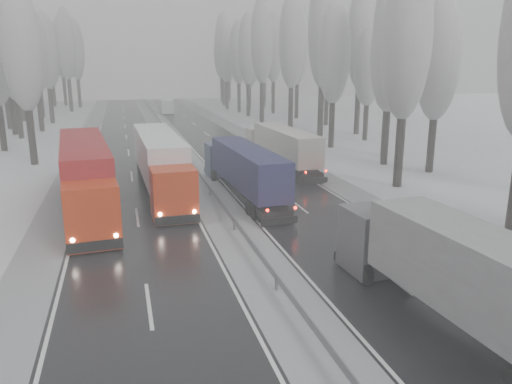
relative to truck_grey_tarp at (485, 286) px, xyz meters
name	(u,v)px	position (x,y,z in m)	size (l,w,h in m)	color
carriageway_right	(271,185)	(0.11, 23.98, -2.26)	(7.50, 200.00, 0.03)	black
carriageway_left	(134,194)	(-10.39, 23.98, -2.26)	(7.50, 200.00, 0.03)	black
median_slush	(205,189)	(-5.14, 23.98, -2.26)	(3.00, 200.00, 0.04)	#A0A3A8
shoulder_right	(330,181)	(5.06, 23.98, -2.26)	(2.40, 200.00, 0.04)	#A0A3A8
shoulder_left	(62,198)	(-15.34, 23.98, -2.26)	(2.40, 200.00, 0.04)	#A0A3A8
median_guardrail	(205,182)	(-5.14, 23.97, -1.68)	(0.12, 200.00, 0.76)	slate
tree_18	(407,43)	(9.36, 21.02, 8.42)	(3.60, 3.60, 16.58)	black
tree_19	(439,61)	(14.88, 25.02, 7.14)	(3.60, 3.60, 14.57)	black
tree_20	(391,53)	(12.75, 29.15, 7.87)	(3.60, 3.60, 15.71)	black
tree_21	(391,34)	(14.98, 33.15, 9.72)	(3.60, 3.60, 18.62)	black
tree_22	(334,54)	(11.88, 39.58, 7.96)	(3.60, 3.60, 15.86)	black
tree_23	(369,67)	(18.16, 43.58, 6.49)	(3.60, 3.60, 13.55)	black
tree_24	(323,29)	(12.75, 45.00, 10.91)	(3.60, 3.60, 20.49)	black
tree_25	(361,37)	(19.67, 49.00, 10.24)	(3.60, 3.60, 19.44)	black
tree_26	(292,42)	(12.42, 55.25, 9.82)	(3.60, 3.60, 18.78)	black
tree_27	(328,49)	(19.57, 59.25, 9.08)	(3.60, 3.60, 17.62)	black
tree_28	(262,41)	(11.20, 65.94, 10.36)	(3.60, 3.60, 19.62)	black
tree_29	(298,48)	(18.57, 69.94, 9.39)	(3.60, 3.60, 18.11)	black
tree_30	(248,50)	(11.42, 75.69, 9.24)	(3.60, 3.60, 17.86)	black
tree_31	(274,48)	(17.33, 79.69, 9.69)	(3.60, 3.60, 18.58)	black
tree_32	(239,53)	(11.49, 83.19, 8.90)	(3.60, 3.60, 17.33)	black
tree_33	(249,63)	(14.62, 87.19, 6.98)	(3.60, 3.60, 14.33)	black
tree_34	(226,52)	(10.59, 90.30, 9.09)	(3.60, 3.60, 17.63)	black
tree_35	(265,51)	(19.80, 94.30, 9.49)	(3.60, 3.60, 18.25)	black
tree_36	(223,46)	(11.89, 100.14, 10.74)	(3.60, 3.60, 20.23)	black
tree_37	(249,57)	(18.88, 104.14, 8.29)	(3.60, 3.60, 16.37)	black
tree_38	(221,53)	(13.59, 110.71, 9.31)	(3.60, 3.60, 17.97)	black
tree_39	(229,58)	(16.41, 114.71, 8.17)	(3.60, 3.60, 16.19)	black
tree_62	(22,50)	(-19.09, 37.71, 8.08)	(3.60, 3.60, 16.04)	black
tree_66	(12,58)	(-23.30, 56.33, 7.56)	(3.60, 3.60, 15.23)	black
tree_67	(5,49)	(-24.69, 60.33, 8.75)	(3.60, 3.60, 17.09)	black
tree_68	(34,52)	(-21.72, 63.09, 8.47)	(3.60, 3.60, 16.65)	black
tree_69	(0,40)	(-26.56, 67.09, 10.18)	(3.60, 3.60, 19.35)	black
tree_70	(46,51)	(-21.47, 73.17, 8.75)	(3.60, 3.60, 17.09)	black
tree_71	(16,41)	(-26.23, 77.17, 10.35)	(3.60, 3.60, 19.61)	black
tree_72	(37,60)	(-24.07, 82.52, 7.48)	(3.60, 3.60, 15.11)	black
tree_73	(22,52)	(-26.96, 86.52, 8.83)	(3.60, 3.60, 17.22)	black
tree_74	(66,45)	(-20.22, 93.31, 10.39)	(3.60, 3.60, 19.68)	black
tree_75	(18,49)	(-29.34, 97.31, 9.71)	(3.60, 3.60, 18.60)	black
tree_76	(75,50)	(-19.19, 102.70, 9.67)	(3.60, 3.60, 18.55)	black
tree_77	(51,63)	(-24.80, 106.70, 6.98)	(3.60, 3.60, 14.32)	black
tree_78	(61,48)	(-22.70, 109.29, 10.31)	(3.60, 3.60, 19.55)	black
tree_79	(50,55)	(-25.47, 113.29, 8.73)	(3.60, 3.60, 17.07)	black
truck_grey_tarp	(485,286)	(0.00, 0.00, 0.00)	(3.26, 15.33, 3.91)	#46454A
truck_blue_box	(243,167)	(-2.84, 21.25, -0.14)	(2.91, 14.35, 3.66)	#1F2B4E
truck_cream_box	(281,145)	(2.93, 30.28, -0.17)	(2.77, 14.16, 3.61)	#B8B2A3
box_truck_distant	(167,106)	(-2.36, 84.29, -0.94)	(2.37, 7.12, 2.63)	silver
truck_red_white	(160,160)	(-8.41, 23.44, 0.21)	(3.11, 16.72, 4.27)	#B7290A
truck_red_red	(85,172)	(-13.35, 20.17, 0.30)	(4.27, 17.38, 4.42)	red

